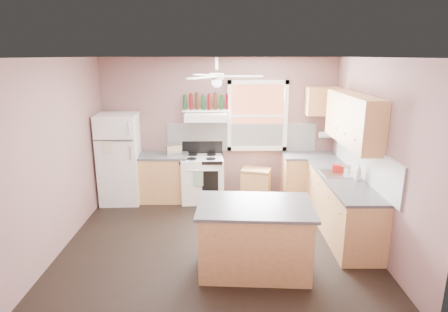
{
  "coord_description": "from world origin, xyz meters",
  "views": [
    {
      "loc": [
        0.08,
        -5.18,
        2.73
      ],
      "look_at": [
        0.1,
        0.3,
        1.25
      ],
      "focal_mm": 30.0,
      "sensor_mm": 36.0,
      "label": 1
    }
  ],
  "objects_px": {
    "refrigerator": "(120,159)",
    "stove": "(202,179)",
    "island": "(255,238)",
    "cart": "(256,185)",
    "toaster": "(173,150)"
  },
  "relations": [
    {
      "from": "refrigerator",
      "to": "stove",
      "type": "height_order",
      "value": "refrigerator"
    },
    {
      "from": "island",
      "to": "stove",
      "type": "bearing_deg",
      "value": 111.46
    },
    {
      "from": "cart",
      "to": "island",
      "type": "xyz_separation_m",
      "value": [
        -0.24,
        -2.53,
        0.16
      ]
    },
    {
      "from": "toaster",
      "to": "stove",
      "type": "height_order",
      "value": "toaster"
    },
    {
      "from": "toaster",
      "to": "stove",
      "type": "bearing_deg",
      "value": -28.19
    },
    {
      "from": "refrigerator",
      "to": "cart",
      "type": "relative_size",
      "value": 3.13
    },
    {
      "from": "refrigerator",
      "to": "cart",
      "type": "bearing_deg",
      "value": 0.15
    },
    {
      "from": "refrigerator",
      "to": "toaster",
      "type": "xyz_separation_m",
      "value": [
        1.0,
        0.1,
        0.14
      ]
    },
    {
      "from": "refrigerator",
      "to": "toaster",
      "type": "bearing_deg",
      "value": 3.02
    },
    {
      "from": "stove",
      "to": "cart",
      "type": "bearing_deg",
      "value": -0.8
    },
    {
      "from": "stove",
      "to": "island",
      "type": "xyz_separation_m",
      "value": [
        0.81,
        -2.44,
        0.0
      ]
    },
    {
      "from": "stove",
      "to": "cart",
      "type": "distance_m",
      "value": 1.07
    },
    {
      "from": "cart",
      "to": "stove",
      "type": "bearing_deg",
      "value": -158.77
    },
    {
      "from": "toaster",
      "to": "stove",
      "type": "xyz_separation_m",
      "value": [
        0.54,
        -0.05,
        -0.56
      ]
    },
    {
      "from": "refrigerator",
      "to": "stove",
      "type": "bearing_deg",
      "value": -0.85
    }
  ]
}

